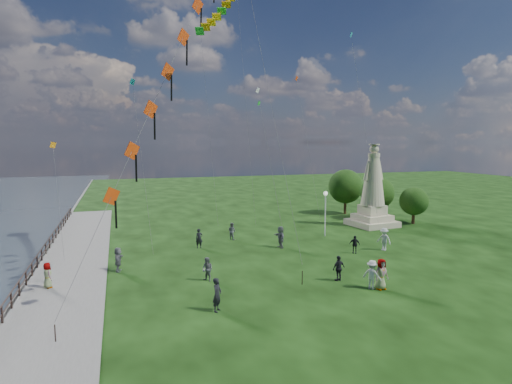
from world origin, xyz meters
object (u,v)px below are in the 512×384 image
object	(u,v)px
person_5	(118,259)
person_3	(339,268)
lamppost	(325,204)
person_4	(381,274)
person_8	(384,239)
person_10	(47,277)
person_9	(355,244)
person_2	(372,275)
person_6	(199,238)
person_7	(232,231)
person_1	(207,269)
statue	(373,195)
person_11	(280,237)
person_0	(217,295)

from	to	relation	value
person_5	person_3	bearing A→B (deg)	-106.54
lamppost	person_4	xyz separation A→B (m)	(-3.72, -14.84, -2.20)
person_8	person_10	world-z (taller)	person_8
person_3	person_9	bearing A→B (deg)	-144.35
person_3	person_9	distance (m)	7.58
person_8	person_2	bearing A→B (deg)	-65.53
lamppost	person_6	bearing A→B (deg)	-175.65
person_7	person_9	xyz separation A→B (m)	(8.38, -7.87, -0.07)
person_9	person_1	bearing A→B (deg)	-131.56
person_1	person_10	bearing A→B (deg)	-137.31
person_2	person_9	bearing A→B (deg)	-59.23
person_2	person_9	size ratio (longest dim) A/B	1.23
person_2	person_3	bearing A→B (deg)	-4.53
statue	person_9	distance (m)	12.82
person_5	statue	bearing A→B (deg)	-62.23
person_3	person_7	xyz separation A→B (m)	(-3.65, 13.79, -0.03)
person_7	person_10	size ratio (longest dim) A/B	1.02
person_1	person_5	world-z (taller)	person_5
person_9	person_10	bearing A→B (deg)	-141.32
statue	lamppost	world-z (taller)	statue
statue	person_11	xyz separation A→B (m)	(-13.11, -6.08, -2.43)
person_0	person_6	size ratio (longest dim) A/B	1.10
person_1	person_10	size ratio (longest dim) A/B	0.99
person_11	person_2	bearing A→B (deg)	6.55
person_1	person_6	distance (m)	9.08
person_0	person_2	size ratio (longest dim) A/B	1.02
person_6	person_9	size ratio (longest dim) A/B	1.13
person_6	person_2	bearing A→B (deg)	-57.45
person_11	person_10	bearing A→B (deg)	-74.28
person_4	person_6	bearing A→B (deg)	118.09
person_11	person_3	bearing A→B (deg)	1.05
person_0	person_5	size ratio (longest dim) A/B	1.06
person_4	person_11	size ratio (longest dim) A/B	1.02
person_8	statue	bearing A→B (deg)	125.12
person_5	person_0	bearing A→B (deg)	-142.00
person_6	person_7	world-z (taller)	person_6
statue	person_4	xyz separation A→B (m)	(-11.00, -17.88, -2.41)
person_2	person_8	size ratio (longest dim) A/B	0.95
statue	person_3	xyz separation A→B (m)	(-12.70, -15.61, -2.53)
lamppost	person_5	size ratio (longest dim) A/B	2.52
statue	person_8	distance (m)	11.16
person_8	person_7	bearing A→B (deg)	-151.72
person_0	person_2	bearing A→B (deg)	-50.29
person_10	lamppost	bearing A→B (deg)	-99.11
person_10	person_3	bearing A→B (deg)	-131.78
person_7	person_10	xyz separation A→B (m)	(-14.38, -9.69, -0.01)
statue	person_0	distance (m)	28.22
person_5	person_9	world-z (taller)	person_5
person_2	person_11	distance (m)	11.67
person_1	person_11	distance (m)	10.47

